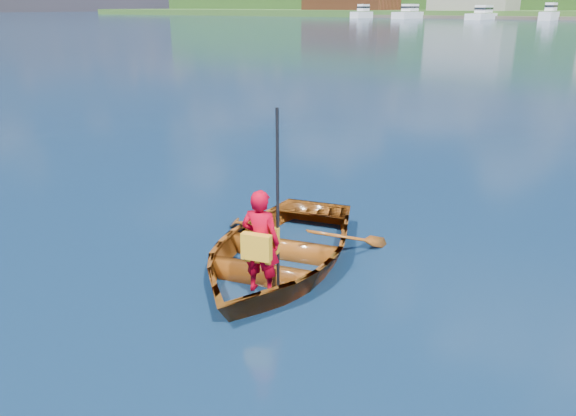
{
  "coord_description": "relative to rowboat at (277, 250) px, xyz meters",
  "views": [
    {
      "loc": [
        4.3,
        -5.59,
        3.2
      ],
      "look_at": [
        0.54,
        -0.2,
        0.83
      ],
      "focal_mm": 35.0,
      "sensor_mm": 36.0,
      "label": 1
    }
  ],
  "objects": [
    {
      "name": "ground",
      "position": [
        -0.37,
        0.2,
        -0.21
      ],
      "size": [
        600.0,
        600.0,
        0.0
      ],
      "color": "#172F48",
      "rests_on": "ground"
    },
    {
      "name": "child_paddler",
      "position": [
        0.38,
        -0.83,
        0.5
      ],
      "size": [
        0.51,
        0.41,
        2.1
      ],
      "color": "#B90018",
      "rests_on": "ground"
    },
    {
      "name": "rowboat",
      "position": [
        0.0,
        0.0,
        0.0
      ],
      "size": [
        3.33,
        4.05,
        0.73
      ],
      "color": "brown",
      "rests_on": "ground"
    }
  ]
}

